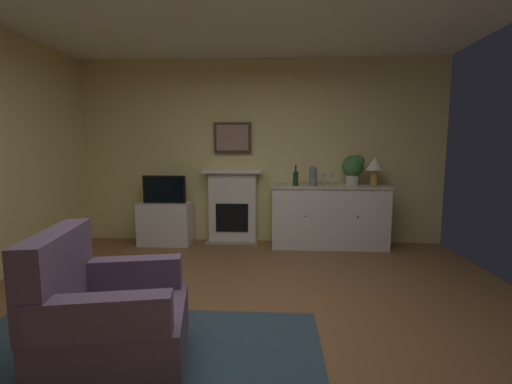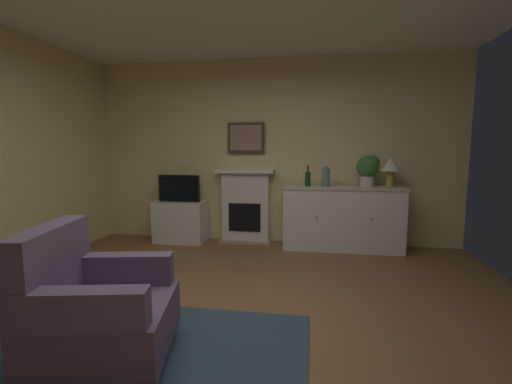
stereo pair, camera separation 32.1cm
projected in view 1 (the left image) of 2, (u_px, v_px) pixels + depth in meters
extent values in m
cube|color=brown|center=(238.00, 337.00, 2.67)|extent=(5.46, 5.47, 0.10)
cube|color=#EAD68C|center=(258.00, 152.00, 5.18)|extent=(5.46, 0.06, 2.71)
cube|color=#2D4251|center=(130.00, 359.00, 2.30)|extent=(2.58, 1.40, 0.02)
cube|color=white|center=(233.00, 208.00, 5.19)|extent=(0.70, 0.18, 1.05)
cube|color=tan|center=(232.00, 242.00, 5.15)|extent=(0.77, 0.20, 0.03)
cube|color=black|center=(232.00, 218.00, 5.11)|extent=(0.48, 0.02, 0.42)
cube|color=white|center=(232.00, 171.00, 5.09)|extent=(0.87, 0.27, 0.05)
cube|color=#473323|center=(232.00, 138.00, 5.10)|extent=(0.55, 0.03, 0.45)
cube|color=#9E7A6B|center=(232.00, 138.00, 5.09)|extent=(0.47, 0.01, 0.37)
cube|color=white|center=(329.00, 217.00, 4.93)|extent=(1.61, 0.45, 0.86)
cube|color=beige|center=(330.00, 187.00, 4.88)|extent=(1.64, 0.48, 0.03)
sphere|color=brown|center=(305.00, 216.00, 4.71)|extent=(0.02, 0.02, 0.02)
sphere|color=brown|center=(358.00, 217.00, 4.67)|extent=(0.02, 0.02, 0.02)
cylinder|color=#B79338|center=(374.00, 178.00, 4.83)|extent=(0.10, 0.10, 0.22)
cone|color=#EFE5C6|center=(375.00, 164.00, 4.80)|extent=(0.26, 0.26, 0.18)
cylinder|color=#193F1E|center=(296.00, 179.00, 4.85)|extent=(0.08, 0.08, 0.20)
cylinder|color=#193F1E|center=(296.00, 168.00, 4.83)|extent=(0.03, 0.03, 0.09)
cylinder|color=silver|center=(324.00, 185.00, 4.88)|extent=(0.06, 0.06, 0.00)
cylinder|color=silver|center=(324.00, 182.00, 4.87)|extent=(0.01, 0.01, 0.09)
cone|color=silver|center=(324.00, 176.00, 4.86)|extent=(0.07, 0.07, 0.07)
cylinder|color=silver|center=(332.00, 186.00, 4.84)|extent=(0.06, 0.06, 0.00)
cylinder|color=silver|center=(332.00, 182.00, 4.83)|extent=(0.01, 0.01, 0.09)
cone|color=silver|center=(332.00, 177.00, 4.82)|extent=(0.07, 0.07, 0.07)
cylinder|color=silver|center=(340.00, 185.00, 4.87)|extent=(0.06, 0.06, 0.00)
cylinder|color=silver|center=(340.00, 182.00, 4.86)|extent=(0.01, 0.01, 0.09)
cone|color=silver|center=(340.00, 176.00, 4.85)|extent=(0.07, 0.07, 0.07)
cylinder|color=slate|center=(313.00, 177.00, 4.83)|extent=(0.11, 0.11, 0.24)
sphere|color=slate|center=(313.00, 169.00, 4.81)|extent=(0.08, 0.08, 0.08)
cube|color=white|center=(166.00, 223.00, 5.11)|extent=(0.75, 0.42, 0.62)
cube|color=black|center=(164.00, 189.00, 5.03)|extent=(0.62, 0.06, 0.40)
cube|color=black|center=(164.00, 190.00, 4.99)|extent=(0.57, 0.01, 0.35)
cylinder|color=beige|center=(352.00, 180.00, 4.90)|extent=(0.18, 0.18, 0.14)
sphere|color=#3D753D|center=(353.00, 166.00, 4.87)|extent=(0.30, 0.30, 0.30)
sphere|color=#3D753D|center=(358.00, 161.00, 4.83)|extent=(0.18, 0.18, 0.18)
cube|color=#604C66|center=(119.00, 334.00, 2.14)|extent=(0.94, 0.91, 0.32)
cube|color=#604C66|center=(57.00, 273.00, 2.04)|extent=(0.31, 0.78, 0.50)
cube|color=#604C66|center=(101.00, 317.00, 1.79)|extent=(0.73, 0.28, 0.22)
cube|color=#604C66|center=(129.00, 274.00, 2.42)|extent=(0.73, 0.28, 0.22)
cylinder|color=#473323|center=(180.00, 334.00, 2.52)|extent=(0.05, 0.05, 0.10)
cylinder|color=#473323|center=(81.00, 342.00, 2.43)|extent=(0.05, 0.05, 0.10)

